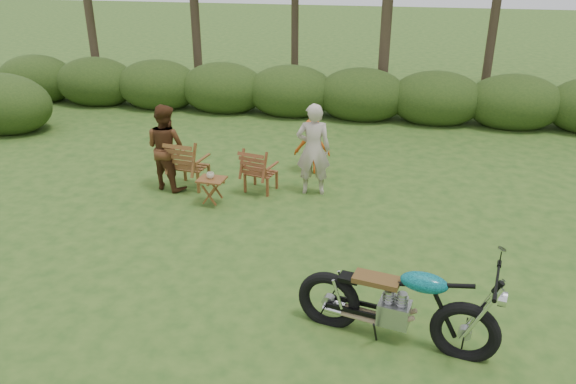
% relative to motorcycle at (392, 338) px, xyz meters
% --- Properties ---
extents(ground, '(80.00, 80.00, 0.00)m').
position_rel_motorcycle_xyz_m(ground, '(-1.17, 0.60, 0.00)').
color(ground, '#274A18').
rests_on(ground, ground).
extents(motorcycle, '(2.46, 1.33, 1.33)m').
position_rel_motorcycle_xyz_m(motorcycle, '(0.00, 0.00, 0.00)').
color(motorcycle, '#0DA8B3').
rests_on(motorcycle, ground).
extents(lawn_chair_right, '(0.74, 0.74, 0.90)m').
position_rel_motorcycle_xyz_m(lawn_chair_right, '(-2.68, 4.10, 0.00)').
color(lawn_chair_right, '#5B2D16').
rests_on(lawn_chair_right, ground).
extents(lawn_chair_left, '(0.79, 0.79, 1.02)m').
position_rel_motorcycle_xyz_m(lawn_chair_left, '(-4.09, 4.01, 0.00)').
color(lawn_chair_left, '#5A3616').
rests_on(lawn_chair_left, ground).
extents(side_table, '(0.53, 0.46, 0.52)m').
position_rel_motorcycle_xyz_m(side_table, '(-3.41, 3.28, 0.26)').
color(side_table, brown).
rests_on(side_table, ground).
extents(cup, '(0.17, 0.17, 0.11)m').
position_rel_motorcycle_xyz_m(cup, '(-3.43, 3.30, 0.58)').
color(cup, beige).
rests_on(cup, side_table).
extents(adult_a, '(0.70, 0.51, 1.79)m').
position_rel_motorcycle_xyz_m(adult_a, '(-1.67, 4.20, 0.00)').
color(adult_a, '#BCAA9B').
rests_on(adult_a, ground).
extents(adult_b, '(1.00, 0.89, 1.70)m').
position_rel_motorcycle_xyz_m(adult_b, '(-4.52, 3.88, 0.00)').
color(adult_b, '#4E2B16').
rests_on(adult_b, ground).
extents(child, '(0.79, 0.50, 1.17)m').
position_rel_motorcycle_xyz_m(child, '(-1.86, 5.25, 0.00)').
color(child, '#BE4811').
rests_on(child, ground).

